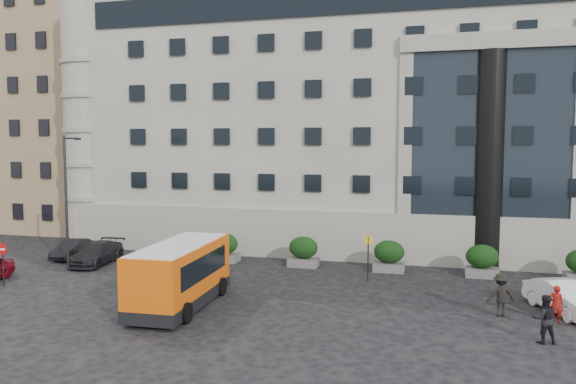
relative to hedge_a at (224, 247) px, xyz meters
name	(u,v)px	position (x,y,z in m)	size (l,w,h in m)	color
ground	(242,299)	(4.00, -7.80, -0.93)	(120.00, 120.00, 0.00)	black
civic_building	(401,126)	(10.00, 14.20, 8.07)	(44.00, 24.00, 18.00)	gray
entrance_column	(489,161)	(16.00, 2.50, 5.57)	(1.80, 1.80, 13.00)	black
apartment_near	(70,117)	(-20.00, 12.20, 9.07)	(14.00, 14.00, 20.00)	#947356
apartment_far	(140,115)	(-23.00, 30.20, 10.07)	(13.00, 13.00, 22.00)	#80624B
hedge_a	(224,247)	(0.00, 0.00, 0.00)	(1.80, 1.26, 1.84)	#50504E
hedge_b	(303,251)	(5.20, 0.00, 0.00)	(1.80, 1.26, 1.84)	#50504E
hedge_c	(389,256)	(10.40, 0.00, 0.00)	(1.80, 1.26, 1.84)	#50504E
hedge_d	(482,261)	(15.60, 0.00, 0.00)	(1.80, 1.26, 1.84)	#50504E
street_lamp	(67,198)	(-7.94, -4.80, 3.44)	(1.16, 0.18, 8.00)	#262628
bus_stop_sign	(368,250)	(9.50, -2.80, 0.80)	(0.50, 0.08, 2.52)	#262628
no_entry_sign	(2,256)	(-9.00, -8.84, 0.72)	(0.64, 0.16, 2.32)	#262628
minibus	(180,272)	(1.70, -9.77, 0.69)	(2.92, 7.15, 2.94)	#E9570A
red_truck	(125,215)	(-13.47, 10.54, 0.33)	(2.92, 4.90, 2.47)	maroon
parked_car_b	(72,249)	(-10.13, -1.50, -0.32)	(1.30, 3.71, 1.22)	black
parked_car_c	(97,253)	(-7.50, -2.66, -0.25)	(1.90, 4.66, 1.35)	black
parked_car_d	(122,228)	(-11.37, 6.60, -0.15)	(2.57, 5.58, 1.55)	black
white_taxi	(564,298)	(18.64, -6.27, -0.21)	(1.51, 4.33, 1.43)	silver
pedestrian_a	(556,304)	(18.00, -7.86, -0.12)	(0.59, 0.39, 1.62)	maroon
pedestrian_b	(544,319)	(17.10, -10.53, 0.00)	(0.91, 0.71, 1.86)	black
pedestrian_c	(501,295)	(15.86, -7.45, 0.02)	(1.23, 0.71, 1.90)	black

